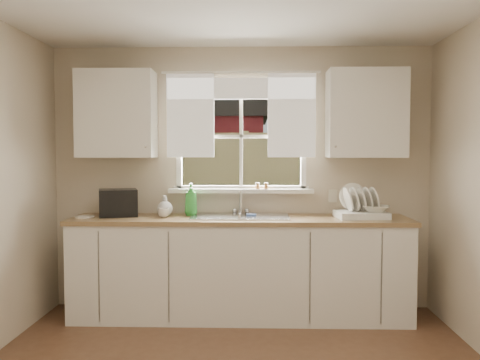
{
  "coord_description": "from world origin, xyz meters",
  "views": [
    {
      "loc": [
        0.13,
        -2.88,
        1.5
      ],
      "look_at": [
        0.0,
        1.65,
        1.25
      ],
      "focal_mm": 38.0,
      "sensor_mm": 36.0,
      "label": 1
    }
  ],
  "objects_px": {
    "dish_rack": "(361,209)",
    "soap_bottle_a": "(191,199)",
    "cup": "(164,213)",
    "black_appliance": "(118,203)"
  },
  "relations": [
    {
      "from": "dish_rack",
      "to": "black_appliance",
      "type": "relative_size",
      "value": 1.39
    },
    {
      "from": "dish_rack",
      "to": "soap_bottle_a",
      "type": "distance_m",
      "value": 1.55
    },
    {
      "from": "soap_bottle_a",
      "to": "black_appliance",
      "type": "height_order",
      "value": "soap_bottle_a"
    },
    {
      "from": "dish_rack",
      "to": "soap_bottle_a",
      "type": "relative_size",
      "value": 1.54
    },
    {
      "from": "soap_bottle_a",
      "to": "cup",
      "type": "bearing_deg",
      "value": -149.2
    },
    {
      "from": "soap_bottle_a",
      "to": "cup",
      "type": "height_order",
      "value": "soap_bottle_a"
    },
    {
      "from": "dish_rack",
      "to": "black_appliance",
      "type": "bearing_deg",
      "value": 178.32
    },
    {
      "from": "soap_bottle_a",
      "to": "black_appliance",
      "type": "relative_size",
      "value": 0.9
    },
    {
      "from": "dish_rack",
      "to": "cup",
      "type": "bearing_deg",
      "value": -179.32
    },
    {
      "from": "dish_rack",
      "to": "soap_bottle_a",
      "type": "xyz_separation_m",
      "value": [
        -1.54,
        0.12,
        0.07
      ]
    }
  ]
}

